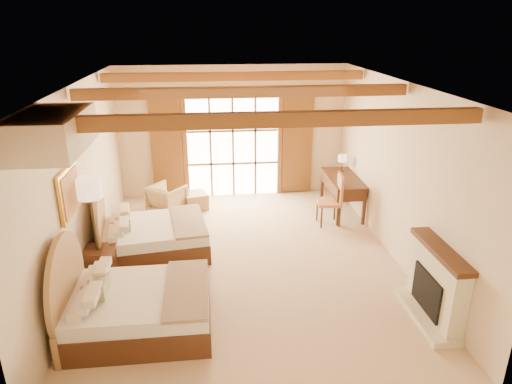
{
  "coord_description": "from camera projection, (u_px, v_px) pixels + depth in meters",
  "views": [
    {
      "loc": [
        -0.62,
        -7.4,
        4.17
      ],
      "look_at": [
        0.21,
        0.2,
        1.27
      ],
      "focal_mm": 32.0,
      "sensor_mm": 36.0,
      "label": 1
    }
  ],
  "objects": [
    {
      "name": "floor",
      "position": [
        246.0,
        261.0,
        8.42
      ],
      "size": [
        7.0,
        7.0,
        0.0
      ],
      "primitive_type": "plane",
      "color": "#D2B38F",
      "rests_on": "ground"
    },
    {
      "name": "wall_back",
      "position": [
        233.0,
        132.0,
        11.11
      ],
      "size": [
        5.5,
        0.0,
        5.5
      ],
      "primitive_type": "plane",
      "rotation": [
        1.57,
        0.0,
        0.0
      ],
      "color": "beige",
      "rests_on": "ground"
    },
    {
      "name": "wall_left",
      "position": [
        80.0,
        185.0,
        7.57
      ],
      "size": [
        0.0,
        7.0,
        7.0
      ],
      "primitive_type": "plane",
      "rotation": [
        1.57,
        0.0,
        1.57
      ],
      "color": "beige",
      "rests_on": "ground"
    },
    {
      "name": "wall_right",
      "position": [
        398.0,
        173.0,
        8.13
      ],
      "size": [
        0.0,
        7.0,
        7.0
      ],
      "primitive_type": "plane",
      "rotation": [
        1.57,
        0.0,
        -1.57
      ],
      "color": "beige",
      "rests_on": "ground"
    },
    {
      "name": "ceiling",
      "position": [
        244.0,
        84.0,
        7.29
      ],
      "size": [
        7.0,
        7.0,
        0.0
      ],
      "primitive_type": "plane",
      "rotation": [
        3.14,
        0.0,
        0.0
      ],
      "color": "#B46939",
      "rests_on": "ground"
    },
    {
      "name": "ceiling_beams",
      "position": [
        244.0,
        92.0,
        7.33
      ],
      "size": [
        5.39,
        4.6,
        0.18
      ],
      "primitive_type": null,
      "color": "brown",
      "rests_on": "ceiling"
    },
    {
      "name": "french_doors",
      "position": [
        233.0,
        147.0,
        11.17
      ],
      "size": [
        3.95,
        0.08,
        2.6
      ],
      "color": "white",
      "rests_on": "ground"
    },
    {
      "name": "fireplace",
      "position": [
        435.0,
        288.0,
        6.64
      ],
      "size": [
        0.46,
        1.4,
        1.16
      ],
      "color": "beige",
      "rests_on": "ground"
    },
    {
      "name": "painting",
      "position": [
        70.0,
        192.0,
        6.83
      ],
      "size": [
        0.06,
        0.95,
        0.75
      ],
      "color": "gold",
      "rests_on": "wall_left"
    },
    {
      "name": "canopy_valance",
      "position": [
        52.0,
        132.0,
        5.27
      ],
      "size": [
        0.7,
        1.4,
        0.45
      ],
      "primitive_type": "cube",
      "color": "beige",
      "rests_on": "ceiling"
    },
    {
      "name": "bed_near",
      "position": [
        128.0,
        305.0,
        6.43
      ],
      "size": [
        2.0,
        1.57,
        1.32
      ],
      "rotation": [
        0.0,
        0.0,
        0.0
      ],
      "color": "#482819",
      "rests_on": "floor"
    },
    {
      "name": "bed_far",
      "position": [
        146.0,
        235.0,
        8.56
      ],
      "size": [
        2.14,
        1.72,
        1.28
      ],
      "rotation": [
        0.0,
        0.0,
        0.14
      ],
      "color": "#482819",
      "rests_on": "floor"
    },
    {
      "name": "nightstand",
      "position": [
        101.0,
        265.0,
        7.7
      ],
      "size": [
        0.51,
        0.51,
        0.59
      ],
      "primitive_type": "cube",
      "rotation": [
        0.0,
        0.0,
        -0.04
      ],
      "color": "#482819",
      "rests_on": "floor"
    },
    {
      "name": "floor_lamp",
      "position": [
        90.0,
        195.0,
        7.21
      ],
      "size": [
        0.39,
        0.39,
        1.85
      ],
      "color": "#392D1A",
      "rests_on": "floor"
    },
    {
      "name": "armchair",
      "position": [
        167.0,
        199.0,
        10.42
      ],
      "size": [
        1.01,
        1.01,
        0.66
      ],
      "primitive_type": "imported",
      "rotation": [
        0.0,
        0.0,
        -3.8
      ],
      "color": "tan",
      "rests_on": "floor"
    },
    {
      "name": "ottoman",
      "position": [
        195.0,
        201.0,
        10.71
      ],
      "size": [
        0.64,
        0.64,
        0.37
      ],
      "primitive_type": "cube",
      "rotation": [
        0.0,
        0.0,
        0.28
      ],
      "color": "#A67753",
      "rests_on": "floor"
    },
    {
      "name": "desk",
      "position": [
        342.0,
        193.0,
        10.42
      ],
      "size": [
        0.7,
        1.58,
        0.84
      ],
      "rotation": [
        0.0,
        0.0,
        -0.02
      ],
      "color": "#482819",
      "rests_on": "floor"
    },
    {
      "name": "desk_chair",
      "position": [
        330.0,
        209.0,
        9.84
      ],
      "size": [
        0.55,
        0.55,
        1.13
      ],
      "rotation": [
        0.0,
        0.0,
        -0.12
      ],
      "color": "#B96D46",
      "rests_on": "floor"
    },
    {
      "name": "desk_lamp",
      "position": [
        342.0,
        159.0,
        10.59
      ],
      "size": [
        0.19,
        0.19,
        0.39
      ],
      "color": "#392D1A",
      "rests_on": "desk"
    }
  ]
}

